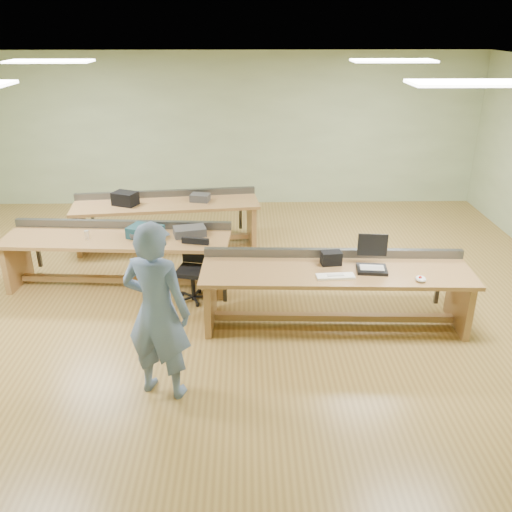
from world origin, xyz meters
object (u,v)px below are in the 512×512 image
(person, at_px, (157,312))
(drinks_can, at_px, (87,235))
(workbench_back, at_px, (167,213))
(laptop_base, at_px, (372,269))
(workbench_mid, at_px, (118,249))
(parts_bin_teal, at_px, (145,232))
(task_chair, at_px, (194,278))
(camera_bag, at_px, (331,258))
(parts_bin_grey, at_px, (190,231))
(workbench_front, at_px, (335,282))
(mug, at_px, (134,236))

(person, distance_m, drinks_can, 2.73)
(workbench_back, bearing_deg, laptop_base, -50.52)
(workbench_mid, bearing_deg, parts_bin_teal, -0.92)
(task_chair, bearing_deg, camera_bag, -4.73)
(task_chair, distance_m, parts_bin_grey, 0.69)
(workbench_front, xyz_separation_m, mug, (-2.63, 1.01, 0.23))
(person, bearing_deg, workbench_back, -66.15)
(workbench_front, bearing_deg, camera_bag, 110.18)
(camera_bag, relative_size, parts_bin_grey, 0.56)
(workbench_mid, bearing_deg, parts_bin_grey, 4.56)
(parts_bin_teal, relative_size, drinks_can, 3.83)
(workbench_front, xyz_separation_m, drinks_can, (-3.29, 1.05, 0.24))
(workbench_mid, distance_m, drinks_can, 0.47)
(workbench_mid, xyz_separation_m, mug, (0.27, -0.12, 0.23))
(workbench_back, relative_size, person, 1.66)
(workbench_mid, distance_m, workbench_back, 1.59)
(workbench_mid, relative_size, camera_bag, 13.05)
(workbench_front, bearing_deg, workbench_back, 134.54)
(workbench_front, distance_m, workbench_back, 3.57)
(workbench_mid, height_order, person, person)
(person, xyz_separation_m, camera_bag, (1.92, 1.47, -0.10))
(workbench_mid, distance_m, mug, 0.38)
(task_chair, bearing_deg, workbench_back, 119.68)
(workbench_mid, relative_size, parts_bin_grey, 7.34)
(laptop_base, xyz_separation_m, drinks_can, (-3.71, 1.12, 0.04))
(task_chair, height_order, parts_bin_grey, parts_bin_grey)
(workbench_front, bearing_deg, person, -143.51)
(parts_bin_grey, height_order, mug, parts_bin_grey)
(person, bearing_deg, task_chair, -76.94)
(task_chair, xyz_separation_m, drinks_can, (-1.48, 0.37, 0.50))
(workbench_front, height_order, workbench_mid, same)
(workbench_back, xyz_separation_m, person, (0.45, -3.98, 0.37))
(person, height_order, drinks_can, person)
(workbench_back, height_order, drinks_can, drinks_can)
(laptop_base, distance_m, mug, 3.23)
(workbench_front, distance_m, workbench_mid, 3.11)
(workbench_mid, relative_size, parts_bin_teal, 7.27)
(workbench_back, bearing_deg, camera_bag, -53.45)
(task_chair, bearing_deg, person, -81.76)
(laptop_base, relative_size, task_chair, 0.43)
(laptop_base, bearing_deg, workbench_mid, 166.58)
(workbench_mid, distance_m, parts_bin_grey, 1.05)
(task_chair, distance_m, mug, 1.01)
(parts_bin_teal, xyz_separation_m, parts_bin_grey, (0.61, 0.05, -0.02))
(workbench_mid, bearing_deg, mug, -20.90)
(workbench_mid, xyz_separation_m, person, (0.94, -2.47, 0.37))
(workbench_back, bearing_deg, mug, -104.43)
(workbench_front, xyz_separation_m, laptop_base, (0.42, -0.07, 0.20))
(workbench_mid, height_order, parts_bin_teal, parts_bin_teal)
(laptop_base, distance_m, task_chair, 2.40)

